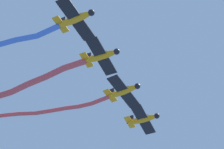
{
  "coord_description": "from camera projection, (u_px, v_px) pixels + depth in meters",
  "views": [
    {
      "loc": [
        -44.14,
        25.07,
        5.14
      ],
      "look_at": [
        0.92,
        0.14,
        55.36
      ],
      "focal_mm": 82.55,
      "sensor_mm": 36.0,
      "label": 1
    }
  ],
  "objects": [
    {
      "name": "airplane_left_wing",
      "position": [
        101.0,
        56.0,
        69.6
      ],
      "size": [
        5.9,
        6.64,
        1.82
      ],
      "rotation": [
        0.0,
        0.0,
        3.82
      ],
      "color": "orange"
    },
    {
      "name": "airplane_right_wing",
      "position": [
        124.0,
        91.0,
        74.21
      ],
      "size": [
        5.67,
        6.96,
        1.82
      ],
      "rotation": [
        0.0,
        0.0,
        3.71
      ],
      "color": "orange"
    },
    {
      "name": "airplane_lead",
      "position": [
        76.0,
        19.0,
        64.57
      ],
      "size": [
        5.74,
        6.88,
        1.82
      ],
      "rotation": [
        0.0,
        0.0,
        3.74
      ],
      "color": "orange"
    },
    {
      "name": "airplane_slot",
      "position": [
        143.0,
        119.0,
        79.25
      ],
      "size": [
        5.91,
        6.62,
        1.82
      ],
      "rotation": [
        0.0,
        0.0,
        3.83
      ],
      "color": "orange"
    },
    {
      "name": "smoke_trail_left_wing",
      "position": [
        4.0,
        94.0,
        74.14
      ],
      "size": [
        22.65,
        15.68,
        2.29
      ],
      "color": "#DB4C4C"
    },
    {
      "name": "smoke_trail_right_wing",
      "position": [
        50.0,
        110.0,
        78.26
      ],
      "size": [
        15.09,
        13.25,
        2.54
      ],
      "color": "#DB4C4C"
    }
  ]
}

